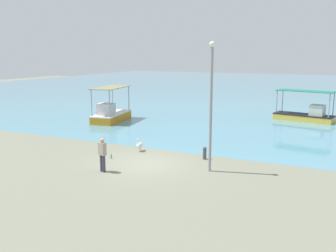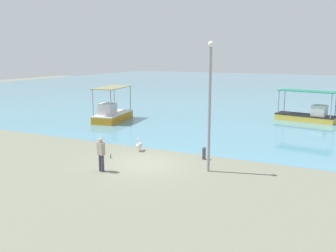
{
  "view_description": "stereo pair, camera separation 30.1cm",
  "coord_description": "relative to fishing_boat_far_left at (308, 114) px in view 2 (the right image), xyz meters",
  "views": [
    {
      "loc": [
        9.28,
        -16.62,
        5.73
      ],
      "look_at": [
        -0.62,
        4.13,
        1.26
      ],
      "focal_mm": 40.0,
      "sensor_mm": 36.0,
      "label": 1
    },
    {
      "loc": [
        9.56,
        -16.49,
        5.73
      ],
      "look_at": [
        -0.62,
        4.13,
        1.26
      ],
      "focal_mm": 40.0,
      "sensor_mm": 36.0,
      "label": 2
    }
  ],
  "objects": [
    {
      "name": "glass_bottle",
      "position": [
        -8.51,
        -17.16,
        -0.47
      ],
      "size": [
        0.07,
        0.07,
        0.27
      ],
      "color": "#3F7F4C",
      "rests_on": "ground"
    },
    {
      "name": "fishing_boat_far_left",
      "position": [
        0.0,
        0.0,
        0.0
      ],
      "size": [
        5.17,
        2.63,
        2.6
      ],
      "color": "gold",
      "rests_on": "harbor_water"
    },
    {
      "name": "fishing_boat_far_right",
      "position": [
        -15.13,
        -7.41,
        0.07
      ],
      "size": [
        2.64,
        4.89,
        2.91
      ],
      "color": "orange",
      "rests_on": "harbor_water"
    },
    {
      "name": "ground",
      "position": [
        -6.32,
        -17.27,
        -0.58
      ],
      "size": [
        120.0,
        120.0,
        0.0
      ],
      "primitive_type": "plane",
      "color": "slate"
    },
    {
      "name": "lamp_post",
      "position": [
        -2.84,
        -16.94,
        2.93
      ],
      "size": [
        0.28,
        0.28,
        6.3
      ],
      "color": "gray",
      "rests_on": "ground"
    },
    {
      "name": "harbor_water",
      "position": [
        -6.32,
        30.73,
        -0.58
      ],
      "size": [
        110.0,
        90.0,
        0.0
      ],
      "primitive_type": "cube",
      "color": "teal",
      "rests_on": "ground"
    },
    {
      "name": "mooring_bollard",
      "position": [
        -3.79,
        -15.06,
        -0.2
      ],
      "size": [
        0.21,
        0.21,
        0.71
      ],
      "color": "#47474C",
      "rests_on": "ground"
    },
    {
      "name": "fisherman_standing",
      "position": [
        -7.55,
        -19.31,
        0.33
      ],
      "size": [
        0.45,
        0.33,
        1.69
      ],
      "color": "#40384C",
      "rests_on": "ground"
    },
    {
      "name": "pelican",
      "position": [
        -7.89,
        -15.08,
        -0.2
      ],
      "size": [
        0.28,
        0.8,
        0.8
      ],
      "color": "#E0997A",
      "rests_on": "ground"
    }
  ]
}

